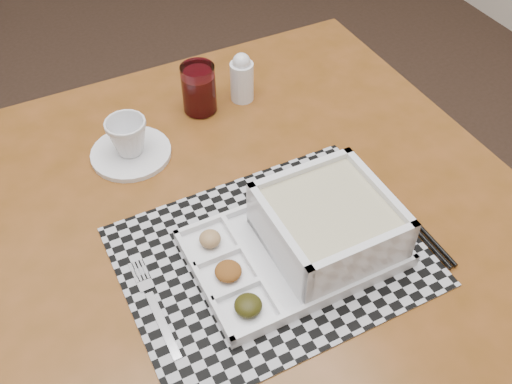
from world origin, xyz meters
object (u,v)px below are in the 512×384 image
juice_glass (199,91)px  creamer_bottle (242,78)px  cup (128,137)px  dining_table (248,236)px  serving_tray (318,232)px

juice_glass → creamer_bottle: size_ratio=0.96×
cup → juice_glass: bearing=39.1°
creamer_bottle → cup: bearing=-165.8°
dining_table → juice_glass: bearing=83.1°
dining_table → cup: 0.28m
serving_tray → creamer_bottle: size_ratio=3.00×
juice_glass → creamer_bottle: creamer_bottle is taller
serving_tray → cup: serving_tray is taller
cup → creamer_bottle: 0.27m
creamer_bottle → juice_glass: bearing=178.2°
cup → juice_glass: 0.18m
juice_glass → serving_tray: bearing=-86.1°
cup → dining_table: bearing=-41.6°
serving_tray → juice_glass: (-0.03, 0.42, 0.01)m
serving_tray → cup: size_ratio=4.23×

